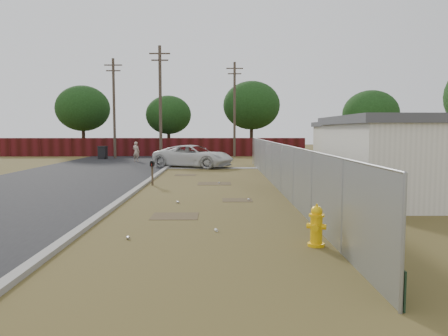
{
  "coord_description": "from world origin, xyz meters",
  "views": [
    {
      "loc": [
        0.53,
        -17.95,
        2.59
      ],
      "look_at": [
        0.72,
        -0.91,
        1.1
      ],
      "focal_mm": 35.0,
      "sensor_mm": 36.0,
      "label": 1
    }
  ],
  "objects_px": {
    "fire_hydrant": "(316,226)",
    "mailbox": "(152,166)",
    "trash_bin": "(103,152)",
    "pickup_truck": "(194,156)",
    "pedestrian": "(136,152)"
  },
  "relations": [
    {
      "from": "fire_hydrant",
      "to": "mailbox",
      "type": "height_order",
      "value": "mailbox"
    },
    {
      "from": "fire_hydrant",
      "to": "trash_bin",
      "type": "distance_m",
      "value": 31.85
    },
    {
      "from": "fire_hydrant",
      "to": "pickup_truck",
      "type": "distance_m",
      "value": 21.09
    },
    {
      "from": "pickup_truck",
      "to": "pedestrian",
      "type": "height_order",
      "value": "pedestrian"
    },
    {
      "from": "pickup_truck",
      "to": "trash_bin",
      "type": "height_order",
      "value": "pickup_truck"
    },
    {
      "from": "fire_hydrant",
      "to": "pedestrian",
      "type": "relative_size",
      "value": 0.58
    },
    {
      "from": "fire_hydrant",
      "to": "mailbox",
      "type": "xyz_separation_m",
      "value": [
        -5.3,
        10.81,
        0.47
      ]
    },
    {
      "from": "pedestrian",
      "to": "mailbox",
      "type": "bearing_deg",
      "value": 125.56
    },
    {
      "from": "pickup_truck",
      "to": "trash_bin",
      "type": "bearing_deg",
      "value": 69.16
    },
    {
      "from": "fire_hydrant",
      "to": "pedestrian",
      "type": "bearing_deg",
      "value": 108.96
    },
    {
      "from": "fire_hydrant",
      "to": "pedestrian",
      "type": "distance_m",
      "value": 27.47
    },
    {
      "from": "fire_hydrant",
      "to": "mailbox",
      "type": "distance_m",
      "value": 12.04
    },
    {
      "from": "mailbox",
      "to": "fire_hydrant",
      "type": "bearing_deg",
      "value": -63.88
    },
    {
      "from": "pedestrian",
      "to": "trash_bin",
      "type": "height_order",
      "value": "pedestrian"
    },
    {
      "from": "mailbox",
      "to": "pickup_truck",
      "type": "bearing_deg",
      "value": 82.17
    }
  ]
}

